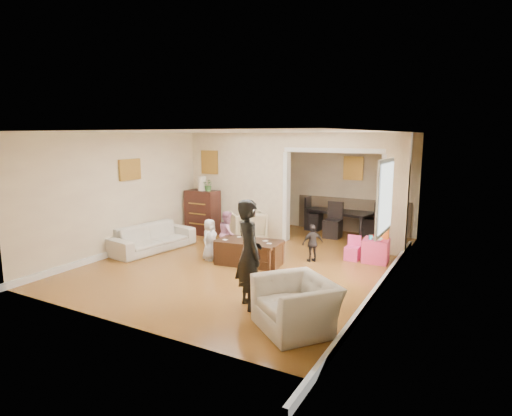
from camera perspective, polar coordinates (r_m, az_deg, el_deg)
The scene contains 27 objects.
floor at distance 8.75m, azimuth -0.64°, elevation -6.99°, with size 7.00×7.00×0.00m, color #AD732C.
partition_left at distance 10.70m, azimuth -2.33°, elevation 3.21°, with size 2.75×0.18×2.60m, color beige.
partition_right at distance 9.32m, azimuth 18.39°, elevation 1.73°, with size 0.55×0.18×2.60m, color beige.
partition_header at distance 9.58m, azimuth 10.56°, elevation 9.03°, with size 2.22×0.18×0.35m, color beige.
window_pane at distance 7.10m, azimuth 17.23°, elevation 1.44°, with size 0.03×0.95×1.10m, color white.
framed_art_partition at distance 11.01m, azimuth -6.32°, elevation 6.22°, with size 0.45×0.03×0.55m, color brown.
framed_art_sofa_wall at distance 9.59m, azimuth -16.79°, elevation 5.04°, with size 0.03×0.55×0.40m, color brown.
framed_art_alcove at distance 11.18m, azimuth 13.11°, elevation 5.31°, with size 0.45×0.03×0.55m, color brown.
sofa at distance 9.64m, azimuth -13.92°, elevation -3.94°, with size 1.95×0.76×0.57m, color beige.
armchair_back at distance 10.15m, azimuth -1.14°, elevation -2.51°, with size 0.78×0.80×0.73m, color tan.
armchair_front at distance 5.67m, azimuth 5.46°, elevation -13.00°, with size 1.02×0.90×0.67m, color beige.
dresser at distance 10.93m, azimuth -7.27°, elevation -0.59°, with size 0.83×0.47×1.14m, color #351610.
table_lamp at distance 10.82m, azimuth -7.36°, elevation 3.33°, with size 0.22×0.22×0.36m, color beige.
potted_plant at distance 10.70m, azimuth -6.49°, elevation 3.14°, with size 0.28×0.24×0.31m, color #4B7D37.
coffee_table at distance 8.38m, azimuth -0.92°, elevation -6.05°, with size 1.28×0.64×0.48m, color #341D10.
coffee_cup at distance 8.22m, azimuth -0.49°, elevation -4.27°, with size 0.11×0.11×0.10m, color silver.
play_table at distance 8.85m, azimuth 16.00°, elevation -5.59°, with size 0.49×0.49×0.47m, color #F23F79.
cereal_box at distance 8.83m, azimuth 17.02°, elevation -3.09°, with size 0.20×0.07×0.30m, color yellow.
cyan_cup at distance 8.76m, azimuth 15.37°, elevation -3.86°, with size 0.08×0.08×0.08m, color #2ABCD5.
toy_block at distance 8.93m, azimuth 15.50°, elevation -3.70°, with size 0.08×0.06×0.05m, color red.
play_bowl at distance 8.66m, azimuth 16.22°, elevation -4.14°, with size 0.21×0.21×0.05m, color silver.
dining_table at distance 11.26m, azimuth 11.45°, elevation -1.79°, with size 1.73×0.96×0.61m, color black.
adult_person at distance 6.18m, azimuth -0.95°, elevation -6.30°, with size 0.59×0.39×1.63m, color black.
child_kneel_a at distance 8.65m, azimuth -6.33°, elevation -4.30°, with size 0.42×0.27×0.86m, color silver.
child_kneel_b at distance 8.92m, azimuth -3.88°, elevation -3.49°, with size 0.47×0.36×0.96m, color pink.
child_toddler at distance 8.56m, azimuth 7.73°, elevation -4.75°, with size 0.46×0.19×0.78m, color black.
craft_papers at distance 8.32m, azimuth -0.63°, elevation -4.44°, with size 1.01×0.44×0.00m.
Camera 1 is at (4.12, -7.29, 2.53)m, focal length 29.36 mm.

